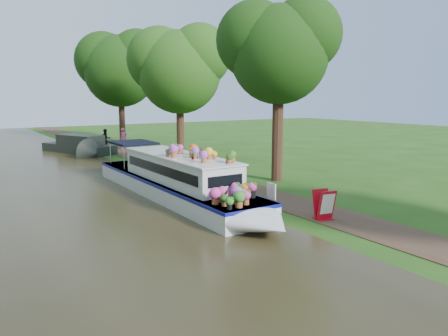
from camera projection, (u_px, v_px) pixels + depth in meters
ground at (251, 202)px, 17.72m from camera, size 100.00×100.00×0.00m
canal_water at (106, 225)px, 14.51m from camera, size 10.00×100.00×0.02m
towpath at (274, 198)px, 18.36m from camera, size 2.20×100.00×0.03m
plant_boat at (180, 180)px, 17.98m from camera, size 2.29×13.52×2.23m
tree_near_overhang at (278, 47)px, 21.20m from camera, size 5.52×5.28×8.99m
tree_near_mid at (179, 65)px, 31.57m from camera, size 6.90×6.60×9.40m
tree_near_far at (119, 65)px, 40.33m from camera, size 7.59×7.26×10.30m
second_boat at (80, 146)px, 32.63m from camera, size 4.31×7.58×1.37m
sandwich_board at (324, 206)px, 15.07m from camera, size 0.68×0.61×1.04m
pedestrian_pink at (124, 138)px, 35.11m from camera, size 0.65×0.46×1.68m
pedestrian_dark at (106, 139)px, 35.14m from camera, size 0.83×0.68×1.60m
verge_plant at (185, 179)px, 21.60m from camera, size 0.45×0.43×0.40m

